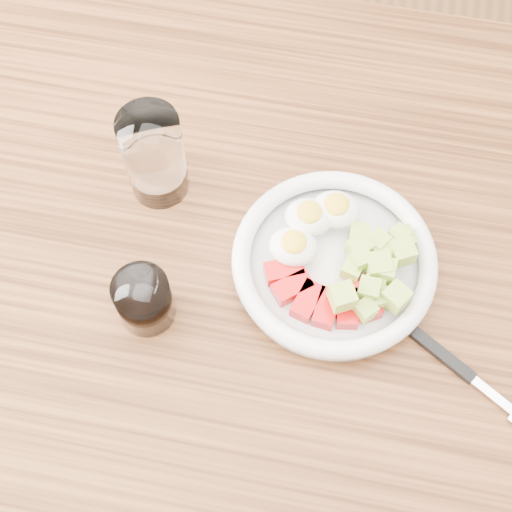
# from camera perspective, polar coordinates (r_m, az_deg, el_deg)

# --- Properties ---
(ground) EXTENTS (4.00, 4.00, 0.00)m
(ground) POSITION_cam_1_polar(r_m,az_deg,el_deg) (1.57, 0.29, -12.98)
(ground) COLOR brown
(ground) RESTS_ON ground
(dining_table) EXTENTS (1.50, 0.90, 0.77)m
(dining_table) POSITION_cam_1_polar(r_m,az_deg,el_deg) (0.93, 0.49, -4.11)
(dining_table) COLOR brown
(dining_table) RESTS_ON ground
(bowl) EXTENTS (0.24, 0.24, 0.06)m
(bowl) POSITION_cam_1_polar(r_m,az_deg,el_deg) (0.82, 6.36, -0.36)
(bowl) COLOR white
(bowl) RESTS_ON dining_table
(fork) EXTENTS (0.18, 0.12, 0.01)m
(fork) POSITION_cam_1_polar(r_m,az_deg,el_deg) (0.82, 15.83, -8.56)
(fork) COLOR black
(fork) RESTS_ON dining_table
(water_glass) EXTENTS (0.07, 0.07, 0.13)m
(water_glass) POSITION_cam_1_polar(r_m,az_deg,el_deg) (0.85, -8.15, 7.93)
(water_glass) COLOR white
(water_glass) RESTS_ON dining_table
(coffee_glass) EXTENTS (0.06, 0.06, 0.07)m
(coffee_glass) POSITION_cam_1_polar(r_m,az_deg,el_deg) (0.80, -8.95, -3.52)
(coffee_glass) COLOR white
(coffee_glass) RESTS_ON dining_table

